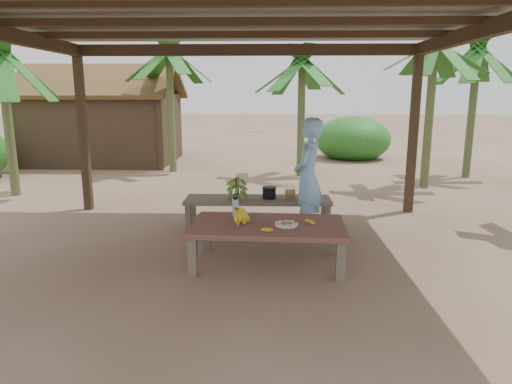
{
  "coord_description": "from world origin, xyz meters",
  "views": [
    {
      "loc": [
        0.4,
        -5.44,
        2.0
      ],
      "look_at": [
        0.23,
        0.12,
        0.8
      ],
      "focal_mm": 32.0,
      "sensor_mm": 36.0,
      "label": 1
    }
  ],
  "objects_px": {
    "bench": "(258,202)",
    "ripe_banana_bunch": "(236,214)",
    "cooking_pot": "(269,193)",
    "woman": "(308,177)",
    "plate": "(287,224)",
    "water_flask": "(236,207)",
    "work_table": "(268,229)"
  },
  "relations": [
    {
      "from": "bench",
      "to": "water_flask",
      "type": "xyz_separation_m",
      "value": [
        -0.25,
        -1.21,
        0.23
      ]
    },
    {
      "from": "plate",
      "to": "woman",
      "type": "xyz_separation_m",
      "value": [
        0.34,
        1.3,
        0.32
      ]
    },
    {
      "from": "ripe_banana_bunch",
      "to": "woman",
      "type": "bearing_deg",
      "value": 50.47
    },
    {
      "from": "ripe_banana_bunch",
      "to": "plate",
      "type": "xyz_separation_m",
      "value": [
        0.6,
        -0.16,
        -0.07
      ]
    },
    {
      "from": "plate",
      "to": "work_table",
      "type": "bearing_deg",
      "value": 157.35
    },
    {
      "from": "work_table",
      "to": "ripe_banana_bunch",
      "type": "bearing_deg",
      "value": 172.69
    },
    {
      "from": "ripe_banana_bunch",
      "to": "plate",
      "type": "height_order",
      "value": "ripe_banana_bunch"
    },
    {
      "from": "plate",
      "to": "woman",
      "type": "distance_m",
      "value": 1.38
    },
    {
      "from": "ripe_banana_bunch",
      "to": "cooking_pot",
      "type": "distance_m",
      "value": 1.52
    },
    {
      "from": "cooking_pot",
      "to": "woman",
      "type": "height_order",
      "value": "woman"
    },
    {
      "from": "bench",
      "to": "ripe_banana_bunch",
      "type": "height_order",
      "value": "ripe_banana_bunch"
    },
    {
      "from": "bench",
      "to": "plate",
      "type": "bearing_deg",
      "value": -77.31
    },
    {
      "from": "ripe_banana_bunch",
      "to": "cooking_pot",
      "type": "bearing_deg",
      "value": 75.15
    },
    {
      "from": "ripe_banana_bunch",
      "to": "cooking_pot",
      "type": "relative_size",
      "value": 1.52
    },
    {
      "from": "woman",
      "to": "ripe_banana_bunch",
      "type": "bearing_deg",
      "value": -21.62
    },
    {
      "from": "plate",
      "to": "ripe_banana_bunch",
      "type": "bearing_deg",
      "value": 165.1
    },
    {
      "from": "work_table",
      "to": "bench",
      "type": "xyz_separation_m",
      "value": [
        -0.16,
        1.54,
        -0.04
      ]
    },
    {
      "from": "work_table",
      "to": "cooking_pot",
      "type": "xyz_separation_m",
      "value": [
        0.01,
        1.54,
        0.1
      ]
    },
    {
      "from": "water_flask",
      "to": "woman",
      "type": "xyz_separation_m",
      "value": [
        0.97,
        0.88,
        0.22
      ]
    },
    {
      "from": "bench",
      "to": "plate",
      "type": "xyz_separation_m",
      "value": [
        0.38,
        -1.63,
        0.12
      ]
    },
    {
      "from": "water_flask",
      "to": "bench",
      "type": "bearing_deg",
      "value": 78.48
    },
    {
      "from": "ripe_banana_bunch",
      "to": "plate",
      "type": "bearing_deg",
      "value": -14.9
    },
    {
      "from": "ripe_banana_bunch",
      "to": "bench",
      "type": "bearing_deg",
      "value": 81.53
    },
    {
      "from": "water_flask",
      "to": "cooking_pot",
      "type": "distance_m",
      "value": 1.29
    },
    {
      "from": "work_table",
      "to": "water_flask",
      "type": "bearing_deg",
      "value": 144.18
    },
    {
      "from": "ripe_banana_bunch",
      "to": "water_flask",
      "type": "bearing_deg",
      "value": 96.21
    },
    {
      "from": "bench",
      "to": "water_flask",
      "type": "relative_size",
      "value": 7.66
    },
    {
      "from": "work_table",
      "to": "cooking_pot",
      "type": "distance_m",
      "value": 1.54
    },
    {
      "from": "bench",
      "to": "cooking_pot",
      "type": "bearing_deg",
      "value": -0.8
    },
    {
      "from": "water_flask",
      "to": "woman",
      "type": "relative_size",
      "value": 0.17
    },
    {
      "from": "water_flask",
      "to": "cooking_pot",
      "type": "bearing_deg",
      "value": 70.98
    },
    {
      "from": "ripe_banana_bunch",
      "to": "water_flask",
      "type": "height_order",
      "value": "water_flask"
    }
  ]
}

